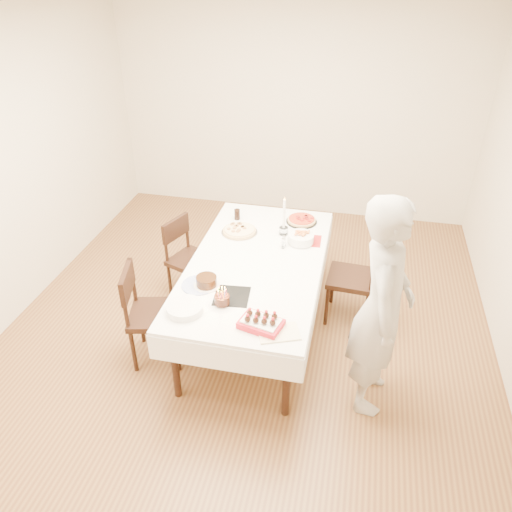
% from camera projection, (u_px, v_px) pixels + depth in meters
% --- Properties ---
extents(floor, '(5.00, 5.00, 0.00)m').
position_uv_depth(floor, '(250.00, 323.00, 4.82)').
color(floor, brown).
rests_on(floor, ground).
extents(wall_back, '(4.50, 0.04, 2.70)m').
position_uv_depth(wall_back, '(295.00, 110.00, 6.15)').
color(wall_back, beige).
rests_on(wall_back, floor).
extents(wall_front, '(4.50, 0.04, 2.70)m').
position_uv_depth(wall_front, '(109.00, 457.00, 2.03)').
color(wall_front, beige).
rests_on(wall_front, floor).
extents(wall_left, '(0.04, 5.00, 2.70)m').
position_uv_depth(wall_left, '(6.00, 173.00, 4.50)').
color(wall_left, beige).
rests_on(wall_left, floor).
extents(ceiling, '(5.00, 5.00, 0.00)m').
position_uv_depth(ceiling, '(247.00, 15.00, 3.37)').
color(ceiling, white).
rests_on(ceiling, wall_back).
extents(dining_table, '(1.43, 2.28, 0.75)m').
position_uv_depth(dining_table, '(256.00, 297.00, 4.56)').
color(dining_table, silver).
rests_on(dining_table, floor).
extents(chair_right_savory, '(0.49, 0.49, 0.91)m').
position_uv_depth(chair_right_savory, '(351.00, 278.00, 4.67)').
color(chair_right_savory, black).
rests_on(chair_right_savory, floor).
extents(chair_left_savory, '(0.56, 0.56, 0.85)m').
position_uv_depth(chair_left_savory, '(192.00, 260.00, 4.97)').
color(chair_left_savory, black).
rests_on(chair_left_savory, floor).
extents(chair_left_dessert, '(0.57, 0.57, 0.92)m').
position_uv_depth(chair_left_dessert, '(156.00, 314.00, 4.21)').
color(chair_left_dessert, black).
rests_on(chair_left_dessert, floor).
extents(person, '(0.45, 0.67, 1.78)m').
position_uv_depth(person, '(382.00, 308.00, 3.59)').
color(person, '#A4A09B').
rests_on(person, floor).
extents(pizza_white, '(0.38, 0.38, 0.04)m').
position_uv_depth(pizza_white, '(239.00, 231.00, 4.78)').
color(pizza_white, beige).
rests_on(pizza_white, dining_table).
extents(pizza_pepperoni, '(0.40, 0.40, 0.04)m').
position_uv_depth(pizza_pepperoni, '(302.00, 220.00, 4.96)').
color(pizza_pepperoni, red).
rests_on(pizza_pepperoni, dining_table).
extents(red_placemat, '(0.23, 0.23, 0.01)m').
position_uv_depth(red_placemat, '(309.00, 241.00, 4.67)').
color(red_placemat, '#B21E1E').
rests_on(red_placemat, dining_table).
extents(pasta_bowl, '(0.31, 0.31, 0.08)m').
position_uv_depth(pasta_bowl, '(301.00, 238.00, 4.61)').
color(pasta_bowl, white).
rests_on(pasta_bowl, dining_table).
extents(taper_candle, '(0.11, 0.11, 0.39)m').
position_uv_depth(taper_candle, '(284.00, 216.00, 4.67)').
color(taper_candle, white).
rests_on(taper_candle, dining_table).
extents(shaker_pair, '(0.10, 0.10, 0.10)m').
position_uv_depth(shaker_pair, '(283.00, 243.00, 4.53)').
color(shaker_pair, white).
rests_on(shaker_pair, dining_table).
extents(cola_glass, '(0.07, 0.07, 0.11)m').
position_uv_depth(cola_glass, '(237.00, 214.00, 5.00)').
color(cola_glass, black).
rests_on(cola_glass, dining_table).
extents(layer_cake, '(0.25, 0.25, 0.09)m').
position_uv_depth(layer_cake, '(207.00, 282.00, 4.03)').
color(layer_cake, black).
rests_on(layer_cake, dining_table).
extents(cake_board, '(0.30, 0.30, 0.01)m').
position_uv_depth(cake_board, '(232.00, 296.00, 3.94)').
color(cake_board, black).
rests_on(cake_board, dining_table).
extents(birthday_cake, '(0.15, 0.15, 0.13)m').
position_uv_depth(birthday_cake, '(222.00, 296.00, 3.81)').
color(birthday_cake, '#3A1B0F').
rests_on(birthday_cake, dining_table).
extents(strawberry_box, '(0.35, 0.27, 0.08)m').
position_uv_depth(strawberry_box, '(261.00, 323.00, 3.61)').
color(strawberry_box, '#B11421').
rests_on(strawberry_box, dining_table).
extents(box_lid, '(0.34, 0.29, 0.02)m').
position_uv_depth(box_lid, '(279.00, 333.00, 3.57)').
color(box_lid, beige).
rests_on(box_lid, dining_table).
extents(plate_stack, '(0.30, 0.30, 0.06)m').
position_uv_depth(plate_stack, '(185.00, 308.00, 3.77)').
color(plate_stack, white).
rests_on(plate_stack, dining_table).
extents(china_plate, '(0.34, 0.34, 0.01)m').
position_uv_depth(china_plate, '(199.00, 285.00, 4.06)').
color(china_plate, white).
rests_on(china_plate, dining_table).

